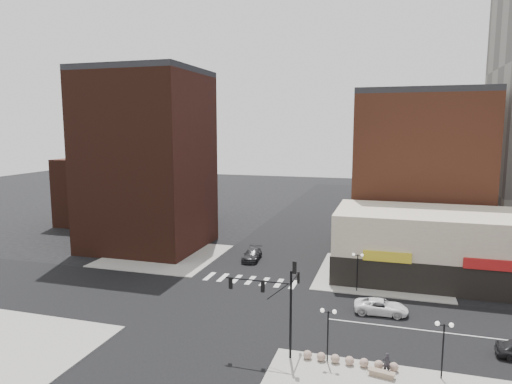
% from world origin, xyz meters
% --- Properties ---
extents(ground, '(240.00, 240.00, 0.00)m').
position_xyz_m(ground, '(0.00, 0.00, 0.00)').
color(ground, black).
rests_on(ground, ground).
extents(road_ew, '(200.00, 14.00, 0.02)m').
position_xyz_m(road_ew, '(0.00, 0.00, 0.01)').
color(road_ew, black).
rests_on(road_ew, ground).
extents(road_ns, '(14.00, 200.00, 0.02)m').
position_xyz_m(road_ns, '(0.00, 0.00, 0.01)').
color(road_ns, black).
rests_on(road_ns, ground).
extents(sidewalk_nw, '(15.00, 15.00, 0.12)m').
position_xyz_m(sidewalk_nw, '(-14.50, 14.50, 0.06)').
color(sidewalk_nw, gray).
rests_on(sidewalk_nw, ground).
extents(sidewalk_ne, '(15.00, 15.00, 0.12)m').
position_xyz_m(sidewalk_ne, '(14.50, 14.50, 0.06)').
color(sidewalk_ne, gray).
rests_on(sidewalk_ne, ground).
extents(building_nw, '(16.00, 15.00, 25.00)m').
position_xyz_m(building_nw, '(-19.00, 18.50, 12.50)').
color(building_nw, '#3B1C13').
rests_on(building_nw, ground).
extents(building_nw_low, '(20.00, 18.00, 12.00)m').
position_xyz_m(building_nw_low, '(-32.00, 34.00, 6.00)').
color(building_nw_low, '#3B1C13').
rests_on(building_nw_low, ground).
extents(building_ne_midrise, '(18.00, 15.00, 22.00)m').
position_xyz_m(building_ne_midrise, '(19.00, 29.50, 11.00)').
color(building_ne_midrise, brown).
rests_on(building_ne_midrise, ground).
extents(building_ne_row, '(24.20, 12.20, 8.00)m').
position_xyz_m(building_ne_row, '(21.00, 15.00, 3.30)').
color(building_ne_row, beige).
rests_on(building_ne_row, ground).
extents(traffic_signal, '(5.59, 3.09, 7.77)m').
position_xyz_m(traffic_signal, '(7.24, -7.83, 4.96)').
color(traffic_signal, black).
rests_on(traffic_signal, ground).
extents(street_lamp_se_a, '(1.22, 0.32, 4.16)m').
position_xyz_m(street_lamp_se_a, '(11.00, -8.00, 3.29)').
color(street_lamp_se_a, black).
rests_on(street_lamp_se_a, sidewalk_se).
extents(street_lamp_se_b, '(1.22, 0.32, 4.16)m').
position_xyz_m(street_lamp_se_b, '(19.00, -8.00, 3.29)').
color(street_lamp_se_b, black).
rests_on(street_lamp_se_b, sidewalk_se).
extents(street_lamp_ne, '(1.22, 0.32, 4.16)m').
position_xyz_m(street_lamp_ne, '(12.00, 8.00, 3.29)').
color(street_lamp_ne, black).
rests_on(street_lamp_ne, sidewalk_ne).
extents(bollard_row, '(6.96, 0.66, 0.66)m').
position_xyz_m(bollard_row, '(12.65, -8.00, 0.45)').
color(bollard_row, gray).
rests_on(bollard_row, sidewalk_se).
extents(white_suv, '(5.08, 2.48, 1.39)m').
position_xyz_m(white_suv, '(14.65, 2.69, 0.69)').
color(white_suv, white).
rests_on(white_suv, ground).
extents(dark_sedan_north, '(2.46, 5.20, 1.47)m').
position_xyz_m(dark_sedan_north, '(-2.31, 16.06, 0.73)').
color(dark_sedan_north, black).
rests_on(dark_sedan_north, ground).
extents(pedestrian, '(0.64, 0.51, 1.54)m').
position_xyz_m(pedestrian, '(15.29, -8.39, 0.89)').
color(pedestrian, '#262429').
rests_on(pedestrian, sidewalk_se).
extents(stone_bench, '(1.93, 0.93, 0.43)m').
position_xyz_m(stone_bench, '(14.96, -9.00, 0.35)').
color(stone_bench, gray).
rests_on(stone_bench, sidewalk_se).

